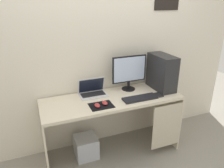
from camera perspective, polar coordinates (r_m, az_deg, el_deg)
The scene contains 12 objects.
ground_plane at distance 2.97m, azimuth -0.00°, elevation -17.44°, with size 8.00×8.00×0.00m, color gray.
wall_back at distance 2.68m, azimuth -2.67°, elevation 9.36°, with size 4.00×0.05×2.60m.
desk at distance 2.61m, azimuth 0.54°, elevation -6.70°, with size 1.67×0.60×0.78m.
pc_tower at distance 2.81m, azimuth 13.16°, elevation 3.08°, with size 0.20×0.43×0.45m, color #232326.
monitor at distance 2.71m, azimuth 4.62°, elevation 3.29°, with size 0.45×0.17×0.45m.
laptop at distance 2.63m, azimuth -5.20°, elevation -2.03°, with size 0.33×0.22×0.21m.
keyboard at distance 2.54m, azimuth 7.53°, elevation -3.77°, with size 0.42×0.14×0.02m, color black.
mousepad at distance 2.37m, azimuth -2.90°, elevation -5.77°, with size 0.26×0.20×0.01m, color black.
mouse_left at distance 2.39m, azimuth -1.96°, elevation -5.07°, with size 0.06×0.10×0.03m, color #B23333.
mouse_right at distance 2.34m, azimuth -3.95°, elevation -5.70°, with size 0.06×0.10×0.03m, color #B23333.
cell_phone at distance 2.68m, azimuth 12.38°, elevation -2.84°, with size 0.07×0.13×0.01m, color #232326.
subwoofer at distance 2.83m, azimuth -6.96°, elevation -16.30°, with size 0.27×0.27×0.27m, color #B7BCC6.
Camera 1 is at (-0.85, -2.14, 1.88)m, focal length 34.19 mm.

